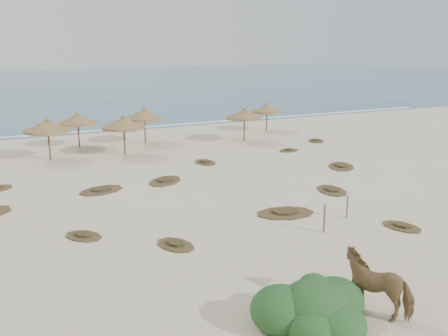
{
  "coord_description": "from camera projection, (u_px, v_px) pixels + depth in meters",
  "views": [
    {
      "loc": [
        -8.84,
        -16.49,
        7.44
      ],
      "look_at": [
        1.39,
        5.0,
        1.35
      ],
      "focal_mm": 40.0,
      "sensor_mm": 36.0,
      "label": 1
    }
  ],
  "objects": [
    {
      "name": "horse",
      "position": [
        379.0,
        283.0,
        13.94
      ],
      "size": [
        1.91,
        2.23,
        1.74
      ],
      "primitive_type": "imported",
      "rotation": [
        0.0,
        0.0,
        3.72
      ],
      "color": "olive",
      "rests_on": "ground"
    },
    {
      "name": "ocean",
      "position": [
        42.0,
        85.0,
        85.55
      ],
      "size": [
        200.0,
        100.0,
        0.01
      ],
      "primitive_type": "cube",
      "color": "navy",
      "rests_on": "ground"
    },
    {
      "name": "ground",
      "position": [
        246.0,
        232.0,
        19.95
      ],
      "size": [
        160.0,
        160.0,
        0.0
      ],
      "primitive_type": "plane",
      "color": "beige",
      "rests_on": "ground"
    },
    {
      "name": "palapa_6",
      "position": [
        267.0,
        109.0,
        41.95
      ],
      "size": [
        3.12,
        3.12,
        2.42
      ],
      "rotation": [
        0.0,
        0.0,
        -0.24
      ],
      "color": "brown",
      "rests_on": "ground"
    },
    {
      "name": "bush",
      "position": [
        314.0,
        309.0,
        13.29
      ],
      "size": [
        3.34,
        2.94,
        1.5
      ],
      "rotation": [
        0.0,
        0.0,
        -0.26
      ],
      "color": "#295725",
      "rests_on": "ground"
    },
    {
      "name": "fence_post_far",
      "position": [
        347.0,
        207.0,
        21.45
      ],
      "size": [
        0.08,
        0.08,
        1.01
      ],
      "primitive_type": "cylinder",
      "rotation": [
        0.0,
        0.0,
        0.09
      ],
      "color": "#64594B",
      "rests_on": "ground"
    },
    {
      "name": "scrub_4",
      "position": [
        332.0,
        190.0,
        25.41
      ],
      "size": [
        1.74,
        2.31,
        0.16
      ],
      "rotation": [
        0.0,
        0.0,
        1.37
      ],
      "color": "brown",
      "rests_on": "ground"
    },
    {
      "name": "scrub_2",
      "position": [
        83.0,
        236.0,
        19.48
      ],
      "size": [
        1.81,
        1.92,
        0.16
      ],
      "rotation": [
        0.0,
        0.0,
        2.21
      ],
      "color": "brown",
      "rests_on": "ground"
    },
    {
      "name": "palapa_4",
      "position": [
        144.0,
        115.0,
        36.87
      ],
      "size": [
        3.48,
        3.48,
        2.72
      ],
      "rotation": [
        0.0,
        0.0,
        0.23
      ],
      "color": "brown",
      "rests_on": "ground"
    },
    {
      "name": "palapa_1",
      "position": [
        48.0,
        126.0,
        31.64
      ],
      "size": [
        3.55,
        3.55,
        2.78
      ],
      "rotation": [
        0.0,
        0.0,
        0.22
      ],
      "color": "brown",
      "rests_on": "ground"
    },
    {
      "name": "foam_line",
      "position": [
        104.0,
        130.0,
        42.69
      ],
      "size": [
        70.0,
        0.6,
        0.01
      ],
      "primitive_type": "cube",
      "color": "white",
      "rests_on": "ground"
    },
    {
      "name": "scrub_13",
      "position": [
        101.0,
        190.0,
        25.44
      ],
      "size": [
        2.72,
        2.21,
        0.16
      ],
      "rotation": [
        0.0,
        0.0,
        0.33
      ],
      "color": "brown",
      "rests_on": "ground"
    },
    {
      "name": "palapa_2",
      "position": [
        78.0,
        120.0,
        35.47
      ],
      "size": [
        3.44,
        3.44,
        2.57
      ],
      "rotation": [
        0.0,
        0.0,
        -0.31
      ],
      "color": "brown",
      "rests_on": "ground"
    },
    {
      "name": "scrub_11",
      "position": [
        175.0,
        244.0,
        18.64
      ],
      "size": [
        1.64,
        1.99,
        0.16
      ],
      "rotation": [
        0.0,
        0.0,
        1.93
      ],
      "color": "brown",
      "rests_on": "ground"
    },
    {
      "name": "scrub_12",
      "position": [
        402.0,
        226.0,
        20.47
      ],
      "size": [
        1.48,
        1.89,
        0.16
      ],
      "rotation": [
        0.0,
        0.0,
        1.83
      ],
      "color": "brown",
      "rests_on": "ground"
    },
    {
      "name": "scrub_15",
      "position": [
        316.0,
        141.0,
        38.01
      ],
      "size": [
        1.96,
        2.14,
        0.16
      ],
      "rotation": [
        0.0,
        0.0,
        0.99
      ],
      "color": "brown",
      "rests_on": "ground"
    },
    {
      "name": "palapa_3",
      "position": [
        124.0,
        123.0,
        32.99
      ],
      "size": [
        3.28,
        3.28,
        2.74
      ],
      "rotation": [
        0.0,
        0.0,
        -0.13
      ],
      "color": "brown",
      "rests_on": "ground"
    },
    {
      "name": "scrub_10",
      "position": [
        289.0,
        150.0,
        34.67
      ],
      "size": [
        1.65,
        1.22,
        0.16
      ],
      "rotation": [
        0.0,
        0.0,
        0.18
      ],
      "color": "brown",
      "rests_on": "ground"
    },
    {
      "name": "scrub_3",
      "position": [
        165.0,
        181.0,
        27.12
      ],
      "size": [
        2.72,
        2.68,
        0.16
      ],
      "rotation": [
        0.0,
        0.0,
        0.75
      ],
      "color": "brown",
      "rests_on": "ground"
    },
    {
      "name": "fence_post_near",
      "position": [
        324.0,
        219.0,
        19.8
      ],
      "size": [
        0.11,
        0.11,
        1.17
      ],
      "primitive_type": "cylinder",
      "rotation": [
        0.0,
        0.0,
        0.27
      ],
      "color": "#64594B",
      "rests_on": "ground"
    },
    {
      "name": "palapa_5",
      "position": [
        244.0,
        114.0,
        37.52
      ],
      "size": [
        3.01,
        3.01,
        2.66
      ],
      "rotation": [
        0.0,
        0.0,
        -0.06
      ],
      "color": "brown",
      "rests_on": "ground"
    },
    {
      "name": "scrub_7",
      "position": [
        205.0,
        162.0,
        31.29
      ],
      "size": [
        1.25,
        1.84,
        0.16
      ],
      "rotation": [
        0.0,
        0.0,
        1.62
      ],
      "color": "brown",
      "rests_on": "ground"
    },
    {
      "name": "scrub_9",
      "position": [
        285.0,
        213.0,
        22.08
      ],
      "size": [
        2.92,
        2.2,
        0.16
      ],
      "rotation": [
        0.0,
        0.0,
        2.94
      ],
      "color": "brown",
      "rests_on": "ground"
    },
    {
      "name": "scrub_5",
      "position": [
        341.0,
        166.0,
        30.26
      ],
      "size": [
        2.57,
        2.76,
        0.16
      ],
      "rotation": [
        0.0,
        0.0,
        0.95
      ],
      "color": "brown",
      "rests_on": "ground"
    }
  ]
}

